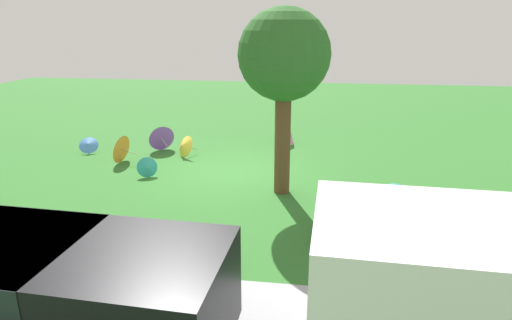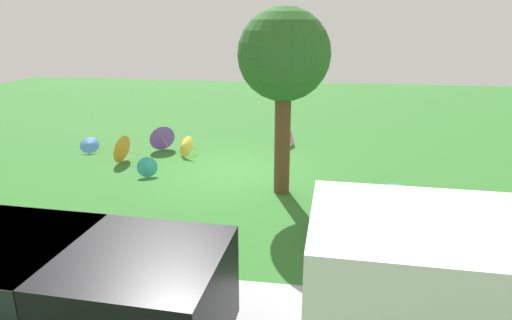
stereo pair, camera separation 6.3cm
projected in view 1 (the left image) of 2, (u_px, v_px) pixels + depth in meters
name	position (u px, v px, depth m)	size (l,w,h in m)	color
ground	(234.00, 172.00, 12.62)	(40.00, 40.00, 0.00)	#2D6B28
van_dark	(39.00, 286.00, 5.62)	(4.68, 2.30, 1.53)	black
box_trailer_white	(469.00, 313.00, 4.44)	(3.27, 2.02, 2.34)	white
park_bench	(364.00, 225.00, 8.29)	(1.65, 0.72, 0.90)	brown
shade_tree	(284.00, 58.00, 10.15)	(2.19, 2.19, 4.54)	brown
parasol_orange_0	(119.00, 149.00, 13.38)	(0.86, 0.91, 0.88)	tan
parasol_blue_0	(89.00, 145.00, 14.41)	(0.77, 0.71, 0.54)	tan
parasol_teal_0	(147.00, 167.00, 12.17)	(0.64, 0.63, 0.57)	tan
parasol_yellow_0	(184.00, 146.00, 13.97)	(0.82, 0.80, 0.72)	tan
parasol_yellow_1	(344.00, 212.00, 9.28)	(0.66, 0.70, 0.58)	tan
parasol_pink_1	(289.00, 132.00, 15.34)	(0.87, 0.97, 0.88)	tan
parasol_teal_1	(394.00, 197.00, 9.90)	(0.90, 0.82, 0.69)	tan
parasol_purple_0	(161.00, 137.00, 14.68)	(0.90, 0.92, 0.88)	tan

